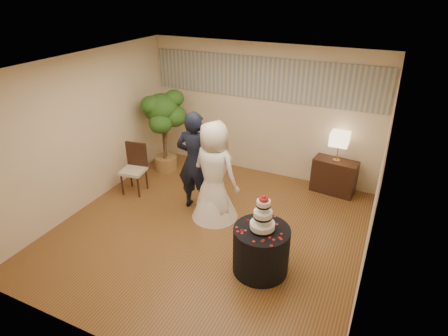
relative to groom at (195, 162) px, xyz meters
The scene contains 15 objects.
floor 1.25m from the groom, 46.25° to the right, with size 5.00×5.00×0.00m, color brown.
ceiling 2.03m from the groom, 46.25° to the right, with size 5.00×5.00×0.00m, color white.
wall_back 2.04m from the groom, 73.44° to the left, with size 5.00×0.06×2.80m, color beige.
wall_front 3.18m from the groom, 79.61° to the right, with size 5.00×0.06×2.80m, color beige.
wall_left 2.07m from the groom, 162.96° to the right, with size 0.06×5.00×2.80m, color beige.
wall_right 3.16m from the groom, 10.93° to the right, with size 0.06×5.00×2.80m, color beige.
mural_border 2.28m from the groom, 73.27° to the left, with size 4.90×0.02×0.85m, color gray.
groom is the anchor object (origin of this frame).
bride 0.48m from the groom, 17.80° to the right, with size 0.89×0.84×1.83m, color white.
cake_table 2.13m from the groom, 33.79° to the right, with size 0.82×0.82×0.73m, color black.
wedding_cake 2.05m from the groom, 33.79° to the right, with size 0.36×0.36×0.56m, color white, non-canonical shape.
console 2.85m from the groom, 36.24° to the left, with size 0.85×0.38×0.71m, color black.
table_lamp 2.79m from the groom, 36.24° to the left, with size 0.35×0.35×0.58m, color beige, non-canonical shape.
ficus_tree 1.75m from the groom, 141.92° to the left, with size 0.89×0.89×1.86m, color #29551B, non-canonical shape.
side_chair 1.47m from the groom, behind, with size 0.46×0.48×1.01m, color black, non-canonical shape.
Camera 1 is at (2.47, -4.69, 3.89)m, focal length 30.00 mm.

